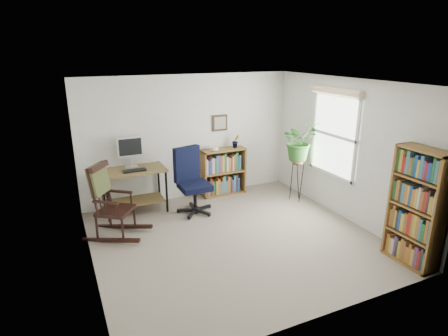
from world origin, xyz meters
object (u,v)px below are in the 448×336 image
low_bookshelf (223,172)px  tall_bookshelf (417,208)px  desk (135,191)px  rocking_chair (115,201)px  office_chair (195,181)px

low_bookshelf → tall_bookshelf: (1.29, -3.42, 0.34)m
desk → low_bookshelf: 1.81m
desk → rocking_chair: size_ratio=0.93×
office_chair → tall_bookshelf: tall_bookshelf is taller
desk → tall_bookshelf: (3.09, -3.30, 0.41)m
low_bookshelf → tall_bookshelf: bearing=-69.4°
desk → rocking_chair: rocking_chair is taller
desk → tall_bookshelf: size_ratio=0.68×
desk → office_chair: (0.96, -0.52, 0.20)m
rocking_chair → tall_bookshelf: size_ratio=0.74×
office_chair → tall_bookshelf: (2.13, -2.78, 0.21)m
office_chair → rocking_chair: size_ratio=1.01×
low_bookshelf → desk: bearing=-176.2°
office_chair → low_bookshelf: bearing=23.4°
desk → office_chair: bearing=-28.2°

